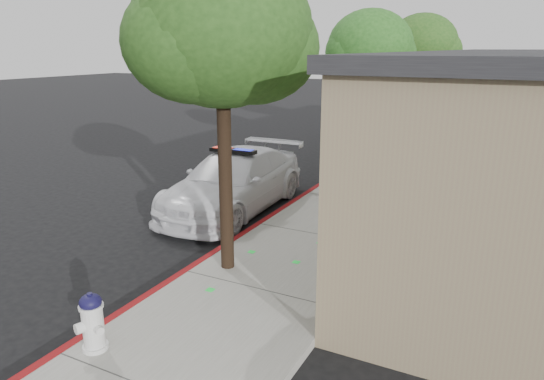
{
  "coord_description": "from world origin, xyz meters",
  "views": [
    {
      "loc": [
        5.56,
        -7.02,
        4.33
      ],
      "look_at": [
        0.39,
        3.09,
        1.03
      ],
      "focal_mm": 32.48,
      "sensor_mm": 36.0,
      "label": 1
    }
  ],
  "objects_px": {
    "street_tree_mid": "(371,50)",
    "fire_hydrant": "(92,321)",
    "street_tree_near": "(222,37)",
    "police_car": "(234,181)",
    "street_tree_far": "(423,47)"
  },
  "relations": [
    {
      "from": "street_tree_far",
      "to": "police_car",
      "type": "bearing_deg",
      "value": -103.4
    },
    {
      "from": "police_car",
      "to": "fire_hydrant",
      "type": "distance_m",
      "value": 6.99
    },
    {
      "from": "street_tree_mid",
      "to": "street_tree_near",
      "type": "bearing_deg",
      "value": -89.96
    },
    {
      "from": "fire_hydrant",
      "to": "street_tree_near",
      "type": "bearing_deg",
      "value": 106.35
    },
    {
      "from": "street_tree_mid",
      "to": "street_tree_far",
      "type": "relative_size",
      "value": 0.97
    },
    {
      "from": "street_tree_far",
      "to": "street_tree_mid",
      "type": "bearing_deg",
      "value": -96.74
    },
    {
      "from": "police_car",
      "to": "street_tree_near",
      "type": "bearing_deg",
      "value": -61.84
    },
    {
      "from": "street_tree_near",
      "to": "street_tree_mid",
      "type": "xyz_separation_m",
      "value": [
        -0.01,
        9.16,
        -0.25
      ]
    },
    {
      "from": "fire_hydrant",
      "to": "street_tree_mid",
      "type": "bearing_deg",
      "value": 109.44
    },
    {
      "from": "street_tree_mid",
      "to": "fire_hydrant",
      "type": "bearing_deg",
      "value": -91.05
    },
    {
      "from": "police_car",
      "to": "street_tree_mid",
      "type": "height_order",
      "value": "street_tree_mid"
    },
    {
      "from": "street_tree_near",
      "to": "street_tree_mid",
      "type": "height_order",
      "value": "street_tree_near"
    },
    {
      "from": "police_car",
      "to": "fire_hydrant",
      "type": "xyz_separation_m",
      "value": [
        1.78,
        -6.76,
        -0.21
      ]
    },
    {
      "from": "street_tree_near",
      "to": "street_tree_far",
      "type": "bearing_deg",
      "value": 87.49
    },
    {
      "from": "police_car",
      "to": "street_tree_mid",
      "type": "bearing_deg",
      "value": 68.92
    }
  ]
}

